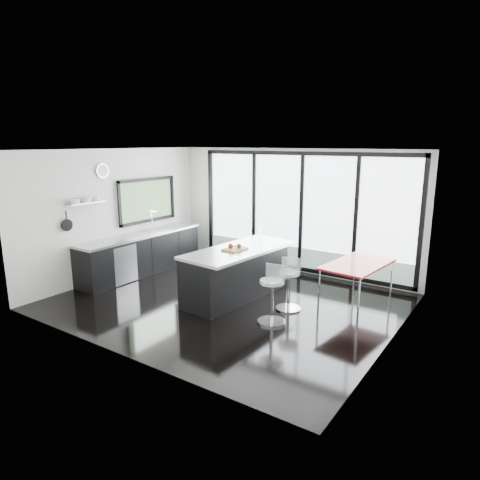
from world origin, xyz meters
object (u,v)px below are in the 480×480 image
Objects in this scene: island at (237,272)px; bar_stool_far at (289,290)px; bar_stool_near at (272,301)px; red_table at (356,284)px.

island reaches higher than bar_stool_far.
bar_stool_far is at bearing -0.58° from island.
bar_stool_near is at bearing -30.33° from island.
bar_stool_far is 1.28m from red_table.
island is 3.33× the size of bar_stool_near.
island is 3.50× the size of bar_stool_far.
bar_stool_far is 0.48× the size of red_table.
island reaches higher than red_table.
red_table is at bearing 23.05° from island.
red_table is (2.05, 0.87, -0.10)m from island.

